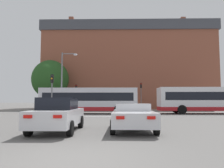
% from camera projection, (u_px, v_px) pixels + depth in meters
% --- Properties ---
extents(ground_plane, '(400.00, 400.00, 0.00)m').
position_uv_depth(ground_plane, '(69.00, 160.00, 5.29)').
color(ground_plane, '#605E5B').
extents(stop_line_strip, '(7.31, 0.30, 0.01)m').
position_uv_depth(stop_line_strip, '(104.00, 116.00, 20.35)').
color(stop_line_strip, silver).
rests_on(stop_line_strip, ground_plane).
extents(far_pavement, '(68.12, 2.50, 0.01)m').
position_uv_depth(far_pavement, '(109.00, 110.00, 34.78)').
color(far_pavement, '#A09B91').
rests_on(far_pavement, ground_plane).
extents(brick_civic_building, '(32.44, 12.52, 17.94)m').
position_uv_depth(brick_civic_building, '(128.00, 68.00, 44.59)').
color(brick_civic_building, brown).
rests_on(brick_civic_building, ground_plane).
extents(car_saloon_left, '(1.95, 4.55, 1.58)m').
position_uv_depth(car_saloon_left, '(58.00, 114.00, 10.29)').
color(car_saloon_left, silver).
rests_on(car_saloon_left, ground_plane).
extents(car_roadster_right, '(2.15, 4.65, 1.30)m').
position_uv_depth(car_roadster_right, '(133.00, 116.00, 10.64)').
color(car_roadster_right, silver).
rests_on(car_roadster_right, ground_plane).
extents(bus_crossing_lead, '(10.94, 2.68, 2.91)m').
position_uv_depth(bus_crossing_lead, '(89.00, 100.00, 25.06)').
color(bus_crossing_lead, silver).
rests_on(bus_crossing_lead, ground_plane).
extents(bus_crossing_trailing, '(12.01, 2.74, 2.99)m').
position_uv_depth(bus_crossing_trailing, '(211.00, 100.00, 25.08)').
color(bus_crossing_trailing, silver).
rests_on(bus_crossing_trailing, ground_plane).
extents(traffic_light_near_left, '(0.26, 0.31, 3.98)m').
position_uv_depth(traffic_light_near_left, '(52.00, 88.00, 20.89)').
color(traffic_light_near_left, slate).
rests_on(traffic_light_near_left, ground_plane).
extents(traffic_light_far_right, '(0.26, 0.31, 4.29)m').
position_uv_depth(traffic_light_far_right, '(141.00, 92.00, 34.19)').
color(traffic_light_far_right, slate).
rests_on(traffic_light_far_right, ground_plane).
extents(traffic_light_far_left, '(0.26, 0.31, 4.03)m').
position_uv_depth(traffic_light_far_left, '(76.00, 93.00, 34.26)').
color(traffic_light_far_left, slate).
rests_on(traffic_light_far_left, ground_plane).
extents(street_lamp_junction, '(1.94, 0.36, 7.27)m').
position_uv_depth(street_lamp_junction, '(64.00, 76.00, 26.09)').
color(street_lamp_junction, slate).
rests_on(street_lamp_junction, ground_plane).
extents(pedestrian_waiting, '(0.46, 0.37, 1.78)m').
position_uv_depth(pedestrian_waiting, '(161.00, 104.00, 34.05)').
color(pedestrian_waiting, brown).
rests_on(pedestrian_waiting, ground_plane).
extents(pedestrian_walking_east, '(0.43, 0.28, 1.76)m').
position_uv_depth(pedestrian_walking_east, '(60.00, 104.00, 35.63)').
color(pedestrian_walking_east, '#333851').
rests_on(pedestrian_walking_east, ground_plane).
extents(tree_by_building, '(5.94, 5.94, 8.12)m').
position_uv_depth(tree_by_building, '(50.00, 79.00, 35.56)').
color(tree_by_building, '#4C3823').
rests_on(tree_by_building, ground_plane).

